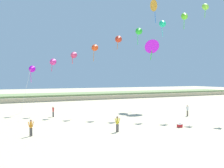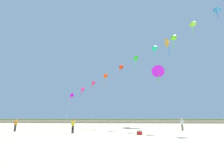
{
  "view_description": "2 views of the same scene",
  "coord_description": "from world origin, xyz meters",
  "px_view_note": "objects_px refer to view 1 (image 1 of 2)",
  "views": [
    {
      "loc": [
        -14.5,
        -18.06,
        5.84
      ],
      "look_at": [
        -0.42,
        12.56,
        5.06
      ],
      "focal_mm": 38.0,
      "sensor_mm": 36.0,
      "label": 1
    },
    {
      "loc": [
        3.02,
        -13.2,
        1.76
      ],
      "look_at": [
        1.24,
        8.73,
        6.81
      ],
      "focal_mm": 24.0,
      "sensor_mm": 36.0,
      "label": 2
    }
  ],
  "objects_px": {
    "person_far_left": "(117,123)",
    "beach_cooler": "(180,126)",
    "person_near_left": "(31,127)",
    "large_kite_mid_trail": "(151,46)",
    "person_mid_center": "(187,110)",
    "person_near_right": "(53,111)",
    "large_kite_low_lead": "(155,5)"
  },
  "relations": [
    {
      "from": "person_near_left",
      "to": "large_kite_low_lead",
      "type": "bearing_deg",
      "value": 32.21
    },
    {
      "from": "beach_cooler",
      "to": "person_mid_center",
      "type": "bearing_deg",
      "value": 42.17
    },
    {
      "from": "person_near_right",
      "to": "large_kite_mid_trail",
      "type": "xyz_separation_m",
      "value": [
        18.24,
        0.72,
        11.02
      ]
    },
    {
      "from": "person_far_left",
      "to": "person_near_left",
      "type": "bearing_deg",
      "value": 167.58
    },
    {
      "from": "person_mid_center",
      "to": "beach_cooler",
      "type": "height_order",
      "value": "person_mid_center"
    },
    {
      "from": "person_near_left",
      "to": "large_kite_mid_trail",
      "type": "relative_size",
      "value": 0.41
    },
    {
      "from": "beach_cooler",
      "to": "large_kite_low_lead",
      "type": "bearing_deg",
      "value": 62.64
    },
    {
      "from": "person_mid_center",
      "to": "beach_cooler",
      "type": "relative_size",
      "value": 2.98
    },
    {
      "from": "person_near_left",
      "to": "person_near_right",
      "type": "distance_m",
      "value": 12.05
    },
    {
      "from": "person_far_left",
      "to": "large_kite_mid_trail",
      "type": "relative_size",
      "value": 0.42
    },
    {
      "from": "person_near_left",
      "to": "person_far_left",
      "type": "bearing_deg",
      "value": -12.42
    },
    {
      "from": "person_near_right",
      "to": "large_kite_low_lead",
      "type": "xyz_separation_m",
      "value": [
        22.54,
        5.7,
        20.39
      ]
    },
    {
      "from": "person_near_right",
      "to": "person_far_left",
      "type": "bearing_deg",
      "value": -71.37
    },
    {
      "from": "person_near_left",
      "to": "person_mid_center",
      "type": "height_order",
      "value": "person_mid_center"
    },
    {
      "from": "beach_cooler",
      "to": "person_near_left",
      "type": "bearing_deg",
      "value": 170.18
    },
    {
      "from": "person_near_right",
      "to": "person_mid_center",
      "type": "xyz_separation_m",
      "value": [
        19.12,
        -7.93,
        0.06
      ]
    },
    {
      "from": "person_near_left",
      "to": "person_near_right",
      "type": "bearing_deg",
      "value": 68.82
    },
    {
      "from": "person_near_left",
      "to": "beach_cooler",
      "type": "relative_size",
      "value": 2.93
    },
    {
      "from": "person_mid_center",
      "to": "large_kite_mid_trail",
      "type": "height_order",
      "value": "large_kite_mid_trail"
    },
    {
      "from": "person_mid_center",
      "to": "large_kite_low_lead",
      "type": "bearing_deg",
      "value": 75.92
    },
    {
      "from": "person_mid_center",
      "to": "large_kite_mid_trail",
      "type": "xyz_separation_m",
      "value": [
        -0.87,
        8.64,
        10.95
      ]
    },
    {
      "from": "person_far_left",
      "to": "large_kite_low_lead",
      "type": "xyz_separation_m",
      "value": [
        18.09,
        18.88,
        20.33
      ]
    },
    {
      "from": "person_mid_center",
      "to": "large_kite_low_lead",
      "type": "xyz_separation_m",
      "value": [
        3.42,
        13.63,
        20.33
      ]
    },
    {
      "from": "person_far_left",
      "to": "person_mid_center",
      "type": "bearing_deg",
      "value": 19.68
    },
    {
      "from": "person_mid_center",
      "to": "beach_cooler",
      "type": "distance_m",
      "value": 9.25
    },
    {
      "from": "person_near_left",
      "to": "large_kite_mid_trail",
      "type": "distance_m",
      "value": 27.82
    },
    {
      "from": "person_far_left",
      "to": "beach_cooler",
      "type": "height_order",
      "value": "person_far_left"
    },
    {
      "from": "large_kite_low_lead",
      "to": "person_near_right",
      "type": "bearing_deg",
      "value": -165.8
    },
    {
      "from": "person_mid_center",
      "to": "person_near_left",
      "type": "bearing_deg",
      "value": -171.97
    },
    {
      "from": "person_far_left",
      "to": "beach_cooler",
      "type": "bearing_deg",
      "value": -6.86
    },
    {
      "from": "person_near_right",
      "to": "beach_cooler",
      "type": "distance_m",
      "value": 18.73
    },
    {
      "from": "large_kite_low_lead",
      "to": "beach_cooler",
      "type": "height_order",
      "value": "large_kite_low_lead"
    }
  ]
}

